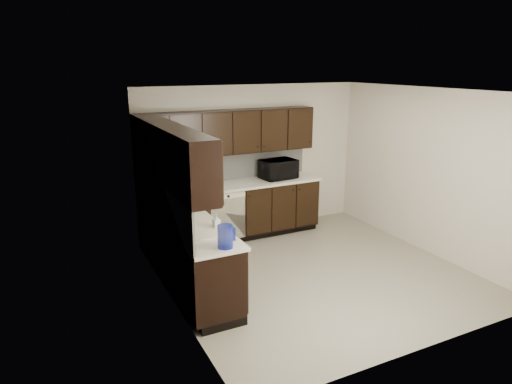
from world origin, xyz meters
The scene contains 20 objects.
floor centered at (0.00, 0.00, 0.00)m, with size 4.00×4.00×0.00m, color gray.
ceiling centered at (0.00, 0.00, 2.50)m, with size 4.00×4.00×0.00m, color white.
wall_back centered at (0.00, 2.00, 1.25)m, with size 4.00×0.02×2.50m, color beige.
wall_left centered at (-2.00, 0.00, 1.25)m, with size 0.02×4.00×2.50m, color beige.
wall_right centered at (2.00, 0.00, 1.25)m, with size 0.02×4.00×2.50m, color beige.
wall_front centered at (0.00, -2.00, 1.25)m, with size 4.00×0.02×2.50m, color beige.
lower_cabinets centered at (-1.01, 1.11, 0.41)m, with size 3.00×2.80×0.90m.
countertop centered at (-1.01, 1.11, 0.92)m, with size 3.03×2.83×0.04m.
backsplash centered at (-1.22, 1.32, 1.18)m, with size 3.00×2.80×0.48m.
upper_cabinets centered at (-1.10, 1.20, 1.77)m, with size 3.00×2.80×0.70m.
dishwasher centered at (-0.70, 1.41, 0.55)m, with size 0.58×0.04×0.78m.
sink centered at (-1.68, -0.01, 0.88)m, with size 0.54×0.82×0.42m.
microwave centered at (0.35, 1.70, 1.10)m, with size 0.59×0.40×0.32m, color black.
soap_bottle_a centered at (-1.48, -0.10, 1.03)m, with size 0.08×0.08×0.17m, color gray.
soap_bottle_b centered at (-1.84, -0.02, 1.06)m, with size 0.09×0.09×0.24m, color gray.
toaster_oven centered at (-1.75, 1.66, 1.06)m, with size 0.39×0.29×0.24m, color #B8B8BA.
storage_bin centered at (-1.62, 1.35, 1.02)m, with size 0.42×0.31×0.16m, color silver.
blue_pitcher centered at (-1.61, -0.70, 1.06)m, with size 0.17×0.17×0.25m, color navy.
teal_tumbler centered at (-1.48, 1.35, 1.05)m, with size 0.10×0.10×0.22m, color #0B8272.
paper_towel_roll centered at (-1.61, 1.35, 1.07)m, with size 0.12×0.12×0.27m, color white.
Camera 1 is at (-3.31, -4.91, 2.85)m, focal length 32.00 mm.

